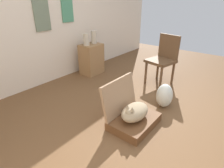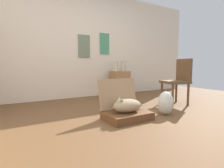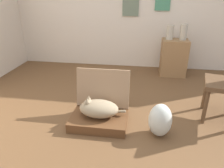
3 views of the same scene
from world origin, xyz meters
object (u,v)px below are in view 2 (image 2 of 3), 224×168
(suitcase_base, at_px, (127,116))
(side_table, at_px, (120,84))
(vase_tall, at_px, (116,66))
(vase_short, at_px, (123,66))
(cat, at_px, (127,105))
(plastic_bag_white, at_px, (165,103))
(chair, at_px, (178,80))

(suitcase_base, height_order, side_table, side_table)
(vase_tall, distance_m, vase_short, 0.22)
(suitcase_base, relative_size, side_table, 1.00)
(cat, height_order, plastic_bag_white, plastic_bag_white)
(side_table, distance_m, chair, 1.48)
(side_table, bearing_deg, chair, -71.32)
(suitcase_base, xyz_separation_m, side_table, (0.99, 1.71, 0.26))
(suitcase_base, bearing_deg, cat, 177.38)
(vase_short, xyz_separation_m, chair, (0.36, -1.40, -0.27))
(side_table, distance_m, vase_short, 0.46)
(vase_tall, bearing_deg, cat, -117.37)
(suitcase_base, relative_size, plastic_bag_white, 1.73)
(plastic_bag_white, height_order, vase_short, vase_short)
(suitcase_base, height_order, cat, cat)
(suitcase_base, relative_size, cat, 1.22)
(side_table, xyz_separation_m, chair, (0.47, -1.39, 0.18))
(vase_tall, bearing_deg, side_table, -5.93)
(vase_short, bearing_deg, cat, -122.85)
(plastic_bag_white, xyz_separation_m, chair, (0.80, 0.41, 0.31))
(cat, height_order, vase_tall, vase_tall)
(vase_short, relative_size, chair, 0.29)
(suitcase_base, bearing_deg, vase_tall, 62.84)
(suitcase_base, height_order, chair, chair)
(cat, bearing_deg, vase_short, 57.15)
(vase_short, distance_m, chair, 1.47)
(suitcase_base, distance_m, plastic_bag_white, 0.69)
(plastic_bag_white, bearing_deg, side_table, 79.79)
(suitcase_base, xyz_separation_m, chair, (1.46, 0.32, 0.44))
(side_table, bearing_deg, plastic_bag_white, -100.21)
(cat, bearing_deg, chair, 12.11)
(chair, bearing_deg, side_table, -148.56)
(plastic_bag_white, bearing_deg, suitcase_base, 171.61)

